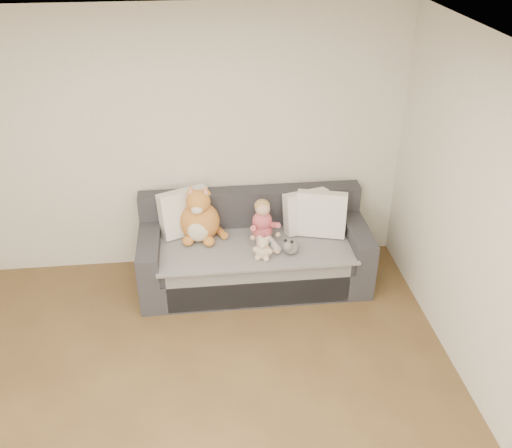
{
  "coord_description": "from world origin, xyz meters",
  "views": [
    {
      "loc": [
        0.23,
        -2.61,
        3.41
      ],
      "look_at": [
        0.73,
        1.87,
        0.75
      ],
      "focal_mm": 40.0,
      "sensor_mm": 36.0,
      "label": 1
    }
  ],
  "objects_px": {
    "sofa": "(254,253)",
    "toddler": "(263,224)",
    "teddy_bear": "(263,249)",
    "plush_cat": "(200,219)",
    "sippy_cup": "(265,244)"
  },
  "relations": [
    {
      "from": "teddy_bear",
      "to": "sippy_cup",
      "type": "xyz_separation_m",
      "value": [
        0.04,
        0.14,
        -0.03
      ]
    },
    {
      "from": "teddy_bear",
      "to": "sippy_cup",
      "type": "relative_size",
      "value": 1.94
    },
    {
      "from": "toddler",
      "to": "teddy_bear",
      "type": "relative_size",
      "value": 1.81
    },
    {
      "from": "toddler",
      "to": "sippy_cup",
      "type": "xyz_separation_m",
      "value": [
        0.0,
        -0.17,
        -0.11
      ]
    },
    {
      "from": "plush_cat",
      "to": "sippy_cup",
      "type": "relative_size",
      "value": 4.75
    },
    {
      "from": "teddy_bear",
      "to": "sofa",
      "type": "bearing_deg",
      "value": 118.79
    },
    {
      "from": "plush_cat",
      "to": "teddy_bear",
      "type": "distance_m",
      "value": 0.71
    },
    {
      "from": "teddy_bear",
      "to": "plush_cat",
      "type": "bearing_deg",
      "value": 164.18
    },
    {
      "from": "toddler",
      "to": "teddy_bear",
      "type": "height_order",
      "value": "toddler"
    },
    {
      "from": "teddy_bear",
      "to": "sippy_cup",
      "type": "height_order",
      "value": "teddy_bear"
    },
    {
      "from": "teddy_bear",
      "to": "sippy_cup",
      "type": "bearing_deg",
      "value": 95.63
    },
    {
      "from": "sofa",
      "to": "toddler",
      "type": "relative_size",
      "value": 5.11
    },
    {
      "from": "sippy_cup",
      "to": "plush_cat",
      "type": "bearing_deg",
      "value": 154.89
    },
    {
      "from": "toddler",
      "to": "plush_cat",
      "type": "height_order",
      "value": "plush_cat"
    },
    {
      "from": "plush_cat",
      "to": "sofa",
      "type": "bearing_deg",
      "value": 1.17
    }
  ]
}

